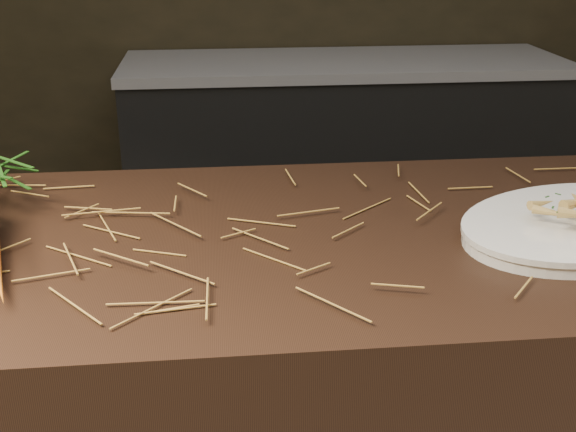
% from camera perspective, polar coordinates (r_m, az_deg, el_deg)
% --- Properties ---
extents(back_counter, '(1.82, 0.62, 0.84)m').
position_cam_1_polar(back_counter, '(3.14, 4.30, 4.71)').
color(back_counter, black).
rests_on(back_counter, ground).
extents(straw_bedding, '(1.40, 0.60, 0.02)m').
position_cam_1_polar(straw_bedding, '(1.19, 6.25, -0.67)').
color(straw_bedding, olive).
rests_on(straw_bedding, main_counter).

